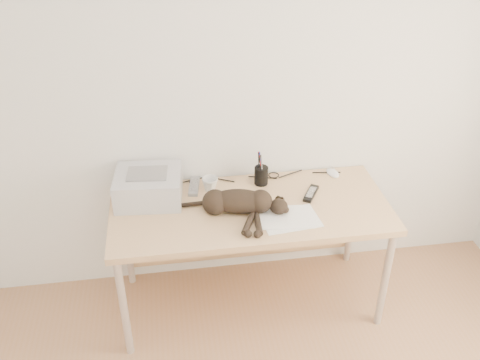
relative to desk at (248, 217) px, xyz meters
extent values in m
plane|color=white|center=(0.00, 0.27, 0.69)|extent=(3.50, 0.00, 3.50)
cube|color=tan|center=(0.00, -0.09, 0.11)|extent=(1.60, 0.70, 0.04)
cylinder|color=silver|center=(-0.75, -0.39, -0.26)|extent=(0.04, 0.04, 0.70)
cylinder|color=silver|center=(0.75, -0.39, -0.26)|extent=(0.04, 0.04, 0.70)
cylinder|color=silver|center=(-0.75, 0.21, -0.26)|extent=(0.04, 0.04, 0.70)
cylinder|color=silver|center=(0.75, 0.21, -0.26)|extent=(0.04, 0.04, 0.70)
cube|color=tan|center=(0.00, 0.24, -0.21)|extent=(1.48, 0.02, 0.60)
cube|color=#B9BABF|center=(-0.57, 0.08, 0.22)|extent=(0.40, 0.35, 0.17)
cube|color=black|center=(-0.57, 0.08, 0.23)|extent=(0.32, 0.05, 0.10)
cube|color=gray|center=(-0.57, 0.08, 0.31)|extent=(0.24, 0.18, 0.01)
cube|color=white|center=(0.20, -0.24, 0.14)|extent=(0.34, 0.26, 0.00)
cube|color=white|center=(0.17, -0.22, 0.14)|extent=(0.34, 0.25, 0.00)
ellipsoid|color=black|center=(-0.07, -0.12, 0.20)|extent=(0.36, 0.21, 0.14)
sphere|color=black|center=(-0.20, -0.11, 0.20)|extent=(0.15, 0.15, 0.15)
ellipsoid|color=black|center=(0.14, -0.18, 0.18)|extent=(0.12, 0.11, 0.09)
cone|color=black|center=(0.15, -0.14, 0.22)|extent=(0.04, 0.05, 0.05)
cone|color=black|center=(0.17, -0.15, 0.21)|extent=(0.04, 0.05, 0.05)
cylinder|color=black|center=(-0.04, -0.26, 0.15)|extent=(0.07, 0.20, 0.04)
cylinder|color=black|center=(0.01, -0.27, 0.15)|extent=(0.07, 0.20, 0.04)
cylinder|color=black|center=(-0.33, -0.03, 0.15)|extent=(0.21, 0.07, 0.03)
imported|color=silver|center=(-0.21, 0.11, 0.18)|extent=(0.13, 0.13, 0.09)
cylinder|color=black|center=(0.11, 0.15, 0.19)|extent=(0.08, 0.08, 0.11)
cylinder|color=#990C0C|center=(0.09, 0.15, 0.27)|extent=(0.01, 0.01, 0.16)
cylinder|color=navy|center=(0.12, 0.16, 0.27)|extent=(0.01, 0.01, 0.16)
cylinder|color=black|center=(0.11, 0.14, 0.27)|extent=(0.01, 0.01, 0.16)
cube|color=gray|center=(-0.30, 0.16, 0.14)|extent=(0.09, 0.21, 0.02)
cube|color=black|center=(0.37, -0.02, 0.14)|extent=(0.13, 0.18, 0.02)
ellipsoid|color=white|center=(0.57, 0.19, 0.15)|extent=(0.09, 0.13, 0.04)
camera|label=1|loc=(-0.44, -2.56, 1.89)|focal=40.00mm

